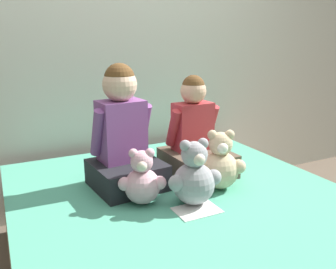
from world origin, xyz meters
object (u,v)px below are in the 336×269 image
Objects in this scene: teddy_bear_held_by_left_child at (142,181)px; teddy_bear_held_by_right_child at (220,164)px; teddy_bear_between_children at (194,177)px; sign_card at (197,210)px; child_on_left at (123,138)px; bed at (194,248)px; child_on_right at (195,140)px.

teddy_bear_held_by_left_child is 0.44m from teddy_bear_held_by_right_child.
teddy_bear_between_children is 0.16m from sign_card.
child_on_left is 0.45m from teddy_bear_between_children.
sign_card is at bearing -120.54° from teddy_bear_held_by_right_child.
teddy_bear_between_children is (0.22, -0.12, 0.02)m from teddy_bear_held_by_left_child.
child_on_right is at bearing 60.04° from bed.
child_on_right is 1.80× the size of teddy_bear_held_by_right_child.
child_on_left is 0.55m from sign_card.
teddy_bear_between_children is at bearing -64.40° from child_on_left.
child_on_left is 0.53m from teddy_bear_held_by_right_child.
child_on_left reaches higher than child_on_right.
sign_card is at bearing -71.27° from child_on_left.
bed is 3.10× the size of child_on_left.
teddy_bear_held_by_right_child is 0.98× the size of teddy_bear_between_children.
child_on_right is at bearing 50.44° from teddy_bear_held_by_left_child.
bed is 7.33× the size of teddy_bear_held_by_left_child.
bed is 6.36× the size of teddy_bear_held_by_right_child.
child_on_left is 1.14× the size of child_on_right.
bed is 0.25m from sign_card.
sign_card is (-0.24, -0.43, -0.20)m from child_on_right.
child_on_left is at bearing 126.21° from teddy_bear_between_children.
child_on_right is at bearing -6.51° from child_on_left.
teddy_bear_held_by_left_child is 0.30m from sign_card.
teddy_bear_between_children reaches higher than teddy_bear_held_by_right_child.
child_on_right reaches higher than sign_card.
teddy_bear_between_children is 1.56× the size of sign_card.
teddy_bear_between_children is (-0.22, -0.10, 0.00)m from teddy_bear_held_by_right_child.
child_on_left is 2.05× the size of teddy_bear_held_by_right_child.
sign_card is (-0.02, -0.06, 0.24)m from bed.
child_on_right is 0.51m from teddy_bear_held_by_left_child.
teddy_bear_held_by_left_child is at bearing -153.67° from child_on_right.
bed is 9.76× the size of sign_card.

